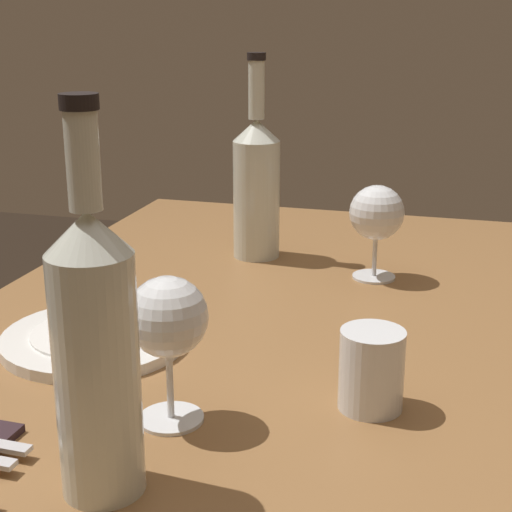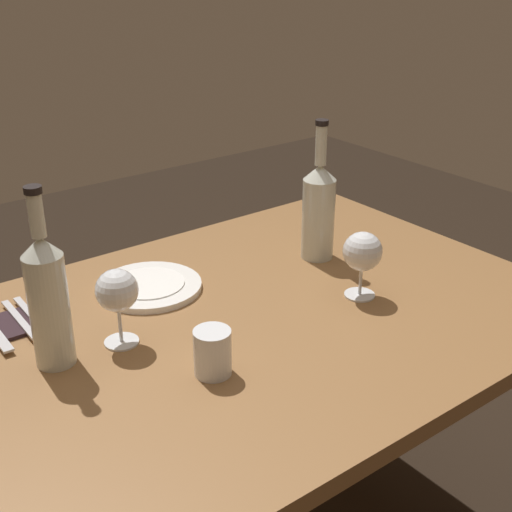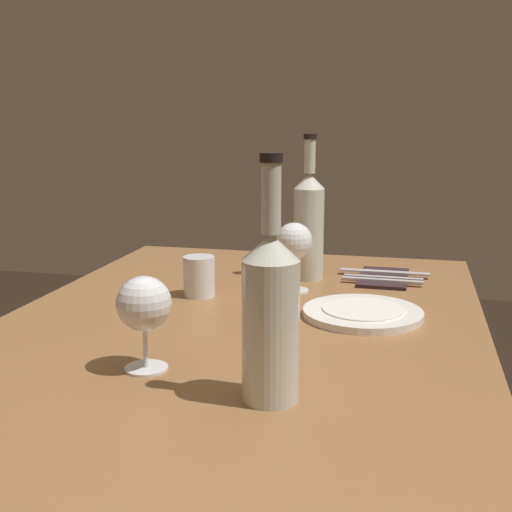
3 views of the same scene
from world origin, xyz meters
name	(u,v)px [view 3 (image 3 of 3)]	position (x,y,z in m)	size (l,w,h in m)	color
dining_table	(237,370)	(0.00, 0.00, 0.65)	(1.30, 0.90, 0.74)	olive
wine_glass_left	(294,243)	(0.25, -0.06, 0.85)	(0.08, 0.08, 0.15)	white
wine_glass_right	(144,306)	(-0.24, 0.08, 0.84)	(0.08, 0.08, 0.15)	white
wine_bottle	(271,313)	(-0.31, -0.13, 0.86)	(0.08, 0.08, 0.33)	silver
wine_bottle_second	(309,223)	(0.38, -0.07, 0.87)	(0.07, 0.07, 0.34)	silver
water_tumbler	(199,278)	(0.17, 0.13, 0.78)	(0.07, 0.07, 0.09)	white
dinner_plate	(363,313)	(0.10, -0.22, 0.75)	(0.23, 0.23, 0.02)	white
folded_napkin	(384,278)	(0.40, -0.25, 0.74)	(0.19, 0.11, 0.01)	#2D1E23
fork_inner	(383,278)	(0.38, -0.25, 0.75)	(0.02, 0.18, 0.00)	silver
fork_outer	(383,280)	(0.35, -0.25, 0.75)	(0.02, 0.18, 0.00)	silver
table_knife	(384,272)	(0.43, -0.25, 0.75)	(0.02, 0.21, 0.00)	silver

